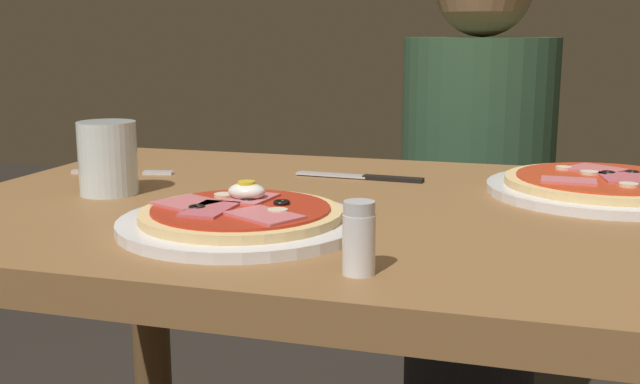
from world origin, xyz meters
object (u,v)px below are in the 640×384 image
(pizza_across_left, at_px, (604,186))
(dining_table, at_px, (413,310))
(knife, at_px, (368,177))
(water_glass_near, at_px, (108,163))
(fork, at_px, (114,172))
(pizza_foreground, at_px, (241,218))
(diner_person, at_px, (474,234))
(salt_shaker, at_px, (359,238))

(pizza_across_left, bearing_deg, dining_table, -146.64)
(pizza_across_left, bearing_deg, knife, 176.68)
(water_glass_near, bearing_deg, fork, 119.08)
(dining_table, bearing_deg, fork, 168.14)
(dining_table, relative_size, pizza_foreground, 4.44)
(pizza_foreground, relative_size, pizza_across_left, 0.88)
(pizza_across_left, relative_size, diner_person, 0.26)
(pizza_foreground, bearing_deg, diner_person, 78.37)
(dining_table, distance_m, knife, 0.24)
(water_glass_near, distance_m, salt_shaker, 0.48)
(fork, distance_m, knife, 0.39)
(diner_person, bearing_deg, fork, 50.88)
(fork, xyz_separation_m, diner_person, (0.50, 0.61, -0.22))
(pizza_across_left, bearing_deg, diner_person, 111.01)
(pizza_foreground, height_order, water_glass_near, water_glass_near)
(salt_shaker, bearing_deg, diner_person, 89.04)
(dining_table, xyz_separation_m, diner_person, (0.01, 0.71, -0.08))
(salt_shaker, bearing_deg, pizza_across_left, 61.53)
(dining_table, height_order, salt_shaker, salt_shaker)
(knife, relative_size, salt_shaker, 2.92)
(water_glass_near, xyz_separation_m, diner_person, (0.42, 0.75, -0.26))
(knife, bearing_deg, water_glass_near, -146.87)
(pizza_foreground, distance_m, knife, 0.34)
(diner_person, bearing_deg, pizza_foreground, 78.37)
(fork, height_order, knife, knife)
(pizza_across_left, distance_m, diner_person, 0.65)
(dining_table, distance_m, diner_person, 0.72)
(pizza_foreground, bearing_deg, dining_table, 43.47)
(water_glass_near, bearing_deg, dining_table, 4.63)
(water_glass_near, xyz_separation_m, knife, (0.31, 0.20, -0.04))
(pizza_foreground, distance_m, salt_shaker, 0.20)
(pizza_foreground, distance_m, diner_person, 0.92)
(dining_table, height_order, knife, knife)
(pizza_foreground, xyz_separation_m, knife, (0.07, 0.33, -0.01))
(knife, bearing_deg, salt_shaker, -78.00)
(fork, relative_size, knife, 0.80)
(fork, height_order, diner_person, diner_person)
(pizza_across_left, distance_m, salt_shaker, 0.49)
(water_glass_near, xyz_separation_m, fork, (-0.08, 0.14, -0.04))
(pizza_across_left, height_order, diner_person, diner_person)
(knife, bearing_deg, diner_person, 78.38)
(dining_table, height_order, diner_person, diner_person)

